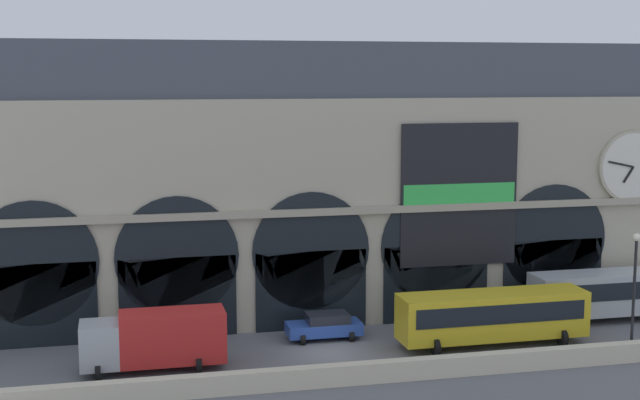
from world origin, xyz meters
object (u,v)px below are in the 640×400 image
car_center (325,326)px  street_lamp_quayside (635,278)px  box_truck_midwest (155,339)px  bus_mideast (493,315)px  bus_east (615,292)px

car_center → street_lamp_quayside: size_ratio=0.64×
box_truck_midwest → car_center: size_ratio=1.70×
car_center → street_lamp_quayside: street_lamp_quayside is taller
box_truck_midwest → street_lamp_quayside: bearing=-8.0°
street_lamp_quayside → bus_mideast: bearing=151.9°
bus_east → bus_mideast: bearing=-161.8°
car_center → bus_east: size_ratio=0.40×
box_truck_midwest → car_center: bearing=18.5°
car_center → bus_mideast: bus_mideast is taller
car_center → bus_mideast: (9.09, -3.36, 0.98)m
bus_mideast → street_lamp_quayside: (6.69, -3.58, 2.63)m
box_truck_midwest → street_lamp_quayside: (25.74, -3.61, 2.71)m
box_truck_midwest → bus_east: 29.01m
bus_mideast → bus_east: (9.79, 3.23, 0.00)m
car_center → street_lamp_quayside: bearing=-23.7°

